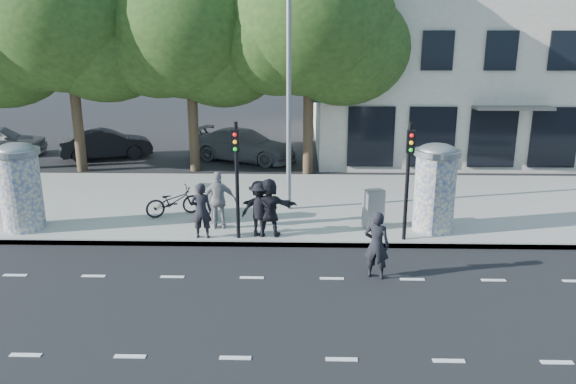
{
  "coord_description": "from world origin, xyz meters",
  "views": [
    {
      "loc": [
        1.22,
        -11.48,
        5.9
      ],
      "look_at": [
        0.85,
        3.5,
        1.64
      ],
      "focal_mm": 35.0,
      "sensor_mm": 36.0,
      "label": 1
    }
  ],
  "objects_px": {
    "ped_b": "(201,211)",
    "car_right": "(244,145)",
    "bicycle": "(173,201)",
    "ad_column_right": "(435,185)",
    "ad_column_left": "(20,184)",
    "car_mid": "(106,144)",
    "cabinet_left": "(206,203)",
    "ped_e": "(219,200)",
    "traffic_pole_far": "(408,170)",
    "traffic_pole_near": "(237,169)",
    "ped_d": "(259,209)",
    "ped_f": "(269,207)",
    "street_lamp": "(289,69)",
    "man_road": "(377,245)",
    "cabinet_right": "(373,209)"
  },
  "relations": [
    {
      "from": "ad_column_right",
      "to": "ped_d",
      "type": "height_order",
      "value": "ad_column_right"
    },
    {
      "from": "ped_b",
      "to": "car_right",
      "type": "relative_size",
      "value": 0.32
    },
    {
      "from": "ad_column_right",
      "to": "ped_d",
      "type": "bearing_deg",
      "value": -172.89
    },
    {
      "from": "ped_f",
      "to": "cabinet_left",
      "type": "relative_size",
      "value": 1.45
    },
    {
      "from": "cabinet_left",
      "to": "car_right",
      "type": "distance_m",
      "value": 9.53
    },
    {
      "from": "car_mid",
      "to": "cabinet_left",
      "type": "bearing_deg",
      "value": -169.27
    },
    {
      "from": "man_road",
      "to": "bicycle",
      "type": "height_order",
      "value": "man_road"
    },
    {
      "from": "ped_f",
      "to": "car_mid",
      "type": "xyz_separation_m",
      "value": [
        -8.58,
        11.13,
        -0.32
      ]
    },
    {
      "from": "ped_e",
      "to": "car_right",
      "type": "distance_m",
      "value": 10.16
    },
    {
      "from": "ped_d",
      "to": "ped_f",
      "type": "relative_size",
      "value": 0.95
    },
    {
      "from": "ad_column_right",
      "to": "street_lamp",
      "type": "xyz_separation_m",
      "value": [
        -4.4,
        1.93,
        3.26
      ]
    },
    {
      "from": "street_lamp",
      "to": "man_road",
      "type": "relative_size",
      "value": 4.64
    },
    {
      "from": "traffic_pole_near",
      "to": "car_right",
      "type": "bearing_deg",
      "value": 94.78
    },
    {
      "from": "traffic_pole_far",
      "to": "cabinet_left",
      "type": "bearing_deg",
      "value": 165.82
    },
    {
      "from": "bicycle",
      "to": "cabinet_left",
      "type": "distance_m",
      "value": 1.32
    },
    {
      "from": "street_lamp",
      "to": "car_mid",
      "type": "xyz_separation_m",
      "value": [
        -9.09,
        8.53,
        -4.09
      ]
    },
    {
      "from": "street_lamp",
      "to": "car_mid",
      "type": "relative_size",
      "value": 1.87
    },
    {
      "from": "street_lamp",
      "to": "ped_b",
      "type": "distance_m",
      "value": 5.33
    },
    {
      "from": "cabinet_left",
      "to": "car_mid",
      "type": "bearing_deg",
      "value": 139.56
    },
    {
      "from": "ped_b",
      "to": "ped_d",
      "type": "bearing_deg",
      "value": -173.88
    },
    {
      "from": "ped_b",
      "to": "cabinet_right",
      "type": "xyz_separation_m",
      "value": [
        5.07,
        1.0,
        -0.22
      ]
    },
    {
      "from": "car_right",
      "to": "car_mid",
      "type": "bearing_deg",
      "value": 110.83
    },
    {
      "from": "ped_f",
      "to": "ad_column_right",
      "type": "bearing_deg",
      "value": -169.54
    },
    {
      "from": "ped_b",
      "to": "ped_e",
      "type": "relative_size",
      "value": 0.92
    },
    {
      "from": "cabinet_right",
      "to": "ped_b",
      "type": "bearing_deg",
      "value": 172.05
    },
    {
      "from": "traffic_pole_near",
      "to": "ped_e",
      "type": "height_order",
      "value": "traffic_pole_near"
    },
    {
      "from": "ad_column_right",
      "to": "car_mid",
      "type": "distance_m",
      "value": 17.09
    },
    {
      "from": "traffic_pole_near",
      "to": "street_lamp",
      "type": "relative_size",
      "value": 0.42
    },
    {
      "from": "traffic_pole_near",
      "to": "traffic_pole_far",
      "type": "distance_m",
      "value": 4.8
    },
    {
      "from": "ped_b",
      "to": "car_right",
      "type": "height_order",
      "value": "ped_b"
    },
    {
      "from": "ad_column_left",
      "to": "traffic_pole_far",
      "type": "distance_m",
      "value": 11.44
    },
    {
      "from": "ped_e",
      "to": "bicycle",
      "type": "bearing_deg",
      "value": -40.2
    },
    {
      "from": "ad_column_left",
      "to": "car_mid",
      "type": "bearing_deg",
      "value": 95.82
    },
    {
      "from": "traffic_pole_near",
      "to": "street_lamp",
      "type": "xyz_separation_m",
      "value": [
        1.4,
        2.84,
        2.56
      ]
    },
    {
      "from": "bicycle",
      "to": "ad_column_right",
      "type": "bearing_deg",
      "value": -125.74
    },
    {
      "from": "ped_b",
      "to": "ped_e",
      "type": "bearing_deg",
      "value": -115.96
    },
    {
      "from": "man_road",
      "to": "traffic_pole_far",
      "type": "bearing_deg",
      "value": -97.78
    },
    {
      "from": "ad_column_left",
      "to": "ped_e",
      "type": "xyz_separation_m",
      "value": [
        5.93,
        0.17,
        -0.5
      ]
    },
    {
      "from": "street_lamp",
      "to": "cabinet_right",
      "type": "bearing_deg",
      "value": -34.18
    },
    {
      "from": "traffic_pole_far",
      "to": "ad_column_left",
      "type": "bearing_deg",
      "value": 176.45
    },
    {
      "from": "traffic_pole_far",
      "to": "ped_b",
      "type": "distance_m",
      "value": 5.99
    },
    {
      "from": "ad_column_left",
      "to": "ped_b",
      "type": "relative_size",
      "value": 1.62
    },
    {
      "from": "car_mid",
      "to": "car_right",
      "type": "relative_size",
      "value": 0.83
    },
    {
      "from": "traffic_pole_far",
      "to": "ped_d",
      "type": "bearing_deg",
      "value": 176.48
    },
    {
      "from": "man_road",
      "to": "bicycle",
      "type": "relative_size",
      "value": 0.95
    },
    {
      "from": "ped_e",
      "to": "cabinet_right",
      "type": "distance_m",
      "value": 4.7
    },
    {
      "from": "bicycle",
      "to": "ped_d",
      "type": "bearing_deg",
      "value": -149.36
    },
    {
      "from": "car_mid",
      "to": "ad_column_right",
      "type": "bearing_deg",
      "value": -150.58
    },
    {
      "from": "ped_e",
      "to": "car_mid",
      "type": "xyz_separation_m",
      "value": [
        -7.02,
        10.5,
        -0.33
      ]
    },
    {
      "from": "street_lamp",
      "to": "ped_f",
      "type": "distance_m",
      "value": 4.61
    }
  ]
}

